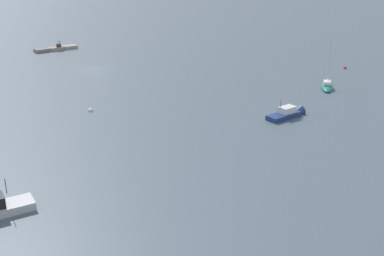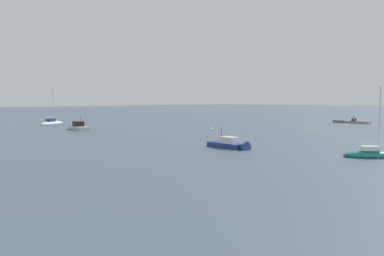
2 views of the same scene
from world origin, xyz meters
name	(u,v)px [view 1 (image 1 of 2)]	position (x,y,z in m)	size (l,w,h in m)	color
ground_plane	(96,69)	(0.00, 0.00, 0.00)	(500.00, 500.00, 0.00)	#475666
seawall_pier	(56,49)	(0.00, -18.32, 0.32)	(8.35, 1.86, 0.64)	gray
person_seated_maroon_left	(60,45)	(-0.86, -18.32, 0.90)	(0.46, 0.65, 0.73)	#1E2333
person_seated_blue_right	(57,46)	(-0.30, -18.11, 0.90)	(0.46, 0.65, 0.73)	#1E2333
umbrella_open_navy	(58,41)	(-0.59, -18.30, 1.74)	(1.19, 1.19, 1.26)	black
sailboat_teal_near	(327,86)	(-22.61, 29.70, 0.27)	(5.25, 4.97, 7.24)	#197266
motorboat_navy_near	(289,114)	(-9.13, 35.24, 0.32)	(5.43, 1.84, 3.02)	navy
mooring_buoy_near	(345,68)	(-34.28, 23.74, 0.10)	(0.56, 0.56, 0.56)	red
mooring_buoy_mid	(90,110)	(9.80, 19.43, 0.10)	(0.59, 0.59, 0.59)	white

